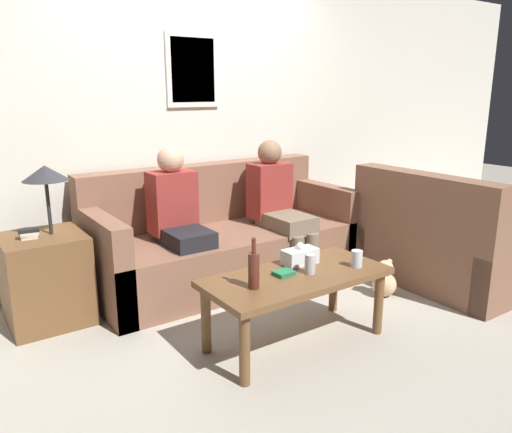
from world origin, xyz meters
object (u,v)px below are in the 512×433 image
object	(u,v)px
drinking_glass	(357,259)
person_right	(279,204)
couch_main	(222,242)
wine_bottle	(254,269)
coffee_table	(296,284)
couch_side	(444,244)
person_left	(180,218)
teddy_bear	(384,280)

from	to	relation	value
drinking_glass	person_right	size ratio (longest dim) A/B	0.09
couch_main	wine_bottle	distance (m)	1.39
coffee_table	wine_bottle	size ratio (longest dim) A/B	3.90
couch_side	person_left	xyz separation A→B (m)	(-1.90, 0.96, 0.30)
couch_side	wine_bottle	distance (m)	2.01
drinking_glass	couch_side	bearing A→B (deg)	10.24
person_left	person_right	bearing A→B (deg)	-3.10
person_left	couch_side	bearing A→B (deg)	-26.94
drinking_glass	person_right	bearing A→B (deg)	77.73
couch_side	drinking_glass	size ratio (longest dim) A/B	11.95
couch_main	drinking_glass	xyz separation A→B (m)	(0.19, -1.34, 0.19)
coffee_table	teddy_bear	bearing A→B (deg)	9.64
couch_side	person_left	world-z (taller)	person_left
drinking_glass	person_right	xyz separation A→B (m)	(0.25, 1.14, 0.10)
couch_side	person_right	size ratio (longest dim) A/B	1.13
couch_main	person_left	world-z (taller)	person_left
wine_bottle	person_right	bearing A→B (deg)	47.21
couch_side	teddy_bear	distance (m)	0.66
couch_main	wine_bottle	bearing A→B (deg)	-113.35
drinking_glass	teddy_bear	xyz separation A→B (m)	(0.63, 0.29, -0.38)
couch_main	teddy_bear	bearing A→B (deg)	-52.01
person_left	drinking_glass	bearing A→B (deg)	-61.60
drinking_glass	teddy_bear	size ratio (longest dim) A/B	0.37
person_right	drinking_glass	bearing A→B (deg)	-102.27
coffee_table	wine_bottle	distance (m)	0.38
couch_main	couch_side	world-z (taller)	same
couch_main	coffee_table	world-z (taller)	couch_main
wine_bottle	person_left	bearing A→B (deg)	85.39
couch_side	coffee_table	bearing A→B (deg)	93.78
coffee_table	wine_bottle	xyz separation A→B (m)	(-0.34, -0.04, 0.18)
wine_bottle	teddy_bear	distance (m)	1.44
coffee_table	couch_side	bearing A→B (deg)	3.78
person_left	teddy_bear	size ratio (longest dim) A/B	3.91
couch_side	coffee_table	distance (m)	1.65
couch_side	wine_bottle	size ratio (longest dim) A/B	4.31
couch_side	drinking_glass	world-z (taller)	couch_side
couch_side	couch_main	bearing A→B (deg)	52.47
couch_main	teddy_bear	size ratio (longest dim) A/B	7.49
coffee_table	teddy_bear	distance (m)	1.07
coffee_table	drinking_glass	xyz separation A→B (m)	(0.39, -0.12, 0.12)
wine_bottle	person_left	xyz separation A→B (m)	(0.09, 1.11, 0.05)
wine_bottle	teddy_bear	bearing A→B (deg)	8.73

